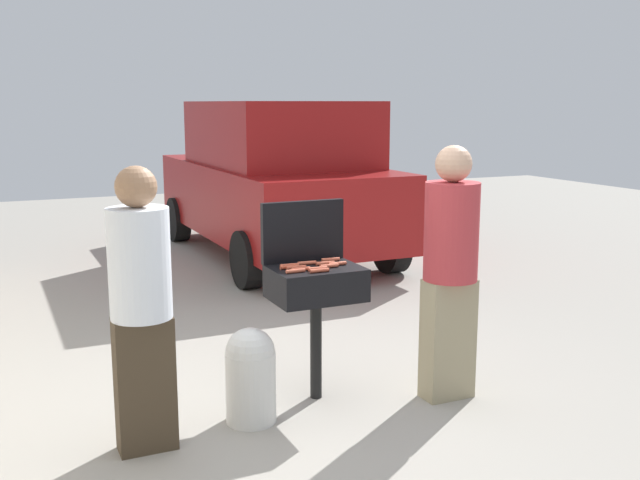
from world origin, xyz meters
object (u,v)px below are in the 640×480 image
(hot_dog_11, at_px, (337,264))
(parked_minivan, at_px, (275,179))
(hot_dog_10, at_px, (301,269))
(hot_dog_2, at_px, (331,260))
(hot_dog_3, at_px, (329,266))
(hot_dog_8, at_px, (296,271))
(hot_dog_5, at_px, (318,269))
(hot_dog_9, at_px, (296,267))
(hot_dog_0, at_px, (289,267))
(hot_dog_4, at_px, (290,265))
(hot_dog_7, at_px, (320,270))
(hot_dog_6, at_px, (307,263))
(bbq_grill, at_px, (316,288))
(person_right, at_px, (450,264))
(person_left, at_px, (141,300))
(hot_dog_1, at_px, (325,263))
(propane_tank, at_px, (251,373))

(hot_dog_11, xyz_separation_m, parked_minivan, (1.31, 4.58, 0.09))
(hot_dog_10, bearing_deg, hot_dog_2, 31.33)
(hot_dog_3, relative_size, hot_dog_11, 1.00)
(hot_dog_8, distance_m, hot_dog_10, 0.07)
(hot_dog_5, xyz_separation_m, hot_dog_9, (-0.11, 0.09, 0.00))
(hot_dog_0, relative_size, hot_dog_4, 1.00)
(hot_dog_7, bearing_deg, hot_dog_8, 160.37)
(hot_dog_6, distance_m, hot_dog_8, 0.25)
(bbq_grill, distance_m, hot_dog_6, 0.18)
(hot_dog_8, distance_m, person_right, 1.05)
(hot_dog_0, relative_size, hot_dog_3, 1.00)
(bbq_grill, bearing_deg, person_right, -23.60)
(hot_dog_3, distance_m, hot_dog_4, 0.26)
(bbq_grill, bearing_deg, parked_minivan, 72.20)
(hot_dog_4, xyz_separation_m, person_left, (-1.05, -0.36, -0.03))
(hot_dog_3, height_order, hot_dog_7, same)
(person_right, bearing_deg, hot_dog_5, -27.06)
(hot_dog_8, distance_m, hot_dog_9, 0.10)
(hot_dog_9, height_order, hot_dog_10, same)
(hot_dog_8, bearing_deg, hot_dog_1, 25.72)
(hot_dog_2, xyz_separation_m, hot_dog_10, (-0.30, -0.18, 0.00))
(hot_dog_5, bearing_deg, person_left, -170.82)
(person_left, bearing_deg, hot_dog_0, 1.61)
(hot_dog_10, distance_m, propane_tank, 0.74)
(hot_dog_6, xyz_separation_m, hot_dog_10, (-0.11, -0.15, 0.00))
(hot_dog_5, bearing_deg, hot_dog_9, 140.75)
(hot_dog_3, xyz_separation_m, propane_tank, (-0.61, -0.13, -0.61))
(hot_dog_3, bearing_deg, hot_dog_2, 62.27)
(propane_tank, bearing_deg, hot_dog_0, 30.65)
(hot_dog_1, xyz_separation_m, hot_dog_11, (0.07, -0.05, 0.00))
(hot_dog_2, height_order, parked_minivan, parked_minivan)
(person_left, bearing_deg, hot_dog_11, -3.98)
(bbq_grill, bearing_deg, hot_dog_11, -4.92)
(bbq_grill, bearing_deg, person_left, -166.67)
(hot_dog_2, xyz_separation_m, hot_dog_3, (-0.09, -0.18, 0.00))
(hot_dog_4, bearing_deg, hot_dog_6, 9.25)
(hot_dog_2, relative_size, person_left, 0.08)
(hot_dog_9, height_order, person_left, person_left)
(hot_dog_3, height_order, hot_dog_4, same)
(hot_dog_9, height_order, parked_minivan, parked_minivan)
(person_right, bearing_deg, hot_dog_11, -37.23)
(hot_dog_6, bearing_deg, person_left, -162.28)
(hot_dog_2, distance_m, hot_dog_7, 0.35)
(hot_dog_11, bearing_deg, hot_dog_10, -171.12)
(propane_tank, relative_size, person_right, 0.36)
(bbq_grill, relative_size, propane_tank, 1.49)
(hot_dog_3, height_order, hot_dog_6, same)
(bbq_grill, distance_m, hot_dog_8, 0.26)
(hot_dog_9, xyz_separation_m, hot_dog_10, (0.01, -0.05, 0.00))
(hot_dog_5, relative_size, hot_dog_8, 1.00)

